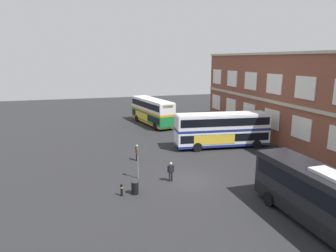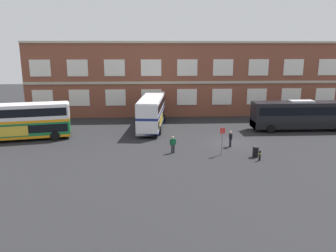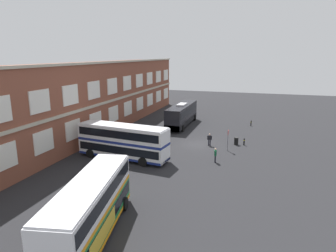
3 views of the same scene
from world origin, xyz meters
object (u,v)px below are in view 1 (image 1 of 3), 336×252
(station_litter_bin, at_px, (135,188))
(safety_bollard_east, at_px, (122,190))
(double_decker_middle, at_px, (222,129))
(touring_coach, at_px, (331,205))
(waiting_passenger, at_px, (171,171))
(double_decker_near, at_px, (152,111))
(second_passenger, at_px, (137,152))
(bus_stand_flag, at_px, (138,161))

(station_litter_bin, bearing_deg, safety_bollard_east, -86.44)
(double_decker_middle, bearing_deg, touring_coach, -6.56)
(waiting_passenger, height_order, safety_bollard_east, waiting_passenger)
(double_decker_near, distance_m, touring_coach, 33.59)
(waiting_passenger, distance_m, second_passenger, 6.41)
(double_decker_near, xyz_separation_m, station_litter_bin, (24.72, -7.31, -1.63))
(waiting_passenger, relative_size, station_litter_bin, 1.65)
(touring_coach, relative_size, safety_bollard_east, 12.64)
(double_decker_middle, height_order, waiting_passenger, double_decker_middle)
(double_decker_near, height_order, double_decker_middle, same)
(station_litter_bin, bearing_deg, bus_stand_flag, 164.98)
(double_decker_near, relative_size, second_passenger, 6.64)
(double_decker_middle, height_order, touring_coach, double_decker_middle)
(touring_coach, xyz_separation_m, second_passenger, (-16.54, -8.43, -0.98))
(double_decker_near, height_order, touring_coach, double_decker_near)
(second_passenger, relative_size, bus_stand_flag, 0.63)
(station_litter_bin, height_order, safety_bollard_east, station_litter_bin)
(safety_bollard_east, bearing_deg, double_decker_middle, 126.67)
(waiting_passenger, bearing_deg, double_decker_middle, 132.89)
(station_litter_bin, bearing_deg, waiting_passenger, 115.51)
(waiting_passenger, distance_m, bus_stand_flag, 3.04)
(bus_stand_flag, height_order, station_litter_bin, bus_stand_flag)
(touring_coach, relative_size, waiting_passenger, 7.06)
(double_decker_middle, relative_size, waiting_passenger, 6.60)
(touring_coach, height_order, safety_bollard_east, touring_coach)
(double_decker_middle, distance_m, safety_bollard_east, 16.61)
(double_decker_middle, bearing_deg, bus_stand_flag, -59.40)
(double_decker_near, xyz_separation_m, double_decker_middle, (14.92, 4.90, 0.00))
(double_decker_middle, xyz_separation_m, touring_coach, (18.56, -2.13, -0.24))
(safety_bollard_east, bearing_deg, touring_coach, 52.00)
(double_decker_middle, relative_size, safety_bollard_east, 11.81)
(second_passenger, relative_size, safety_bollard_east, 1.79)
(second_passenger, bearing_deg, double_decker_middle, 100.82)
(double_decker_middle, bearing_deg, station_litter_bin, -51.23)
(second_passenger, height_order, station_litter_bin, second_passenger)
(touring_coach, relative_size, second_passenger, 7.06)
(second_passenger, bearing_deg, waiting_passenger, 15.89)
(second_passenger, xyz_separation_m, safety_bollard_east, (7.85, -2.70, -0.44))
(double_decker_near, distance_m, station_litter_bin, 25.83)
(waiting_passenger, bearing_deg, safety_bollard_east, -69.22)
(double_decker_middle, distance_m, touring_coach, 18.69)
(touring_coach, distance_m, second_passenger, 18.59)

